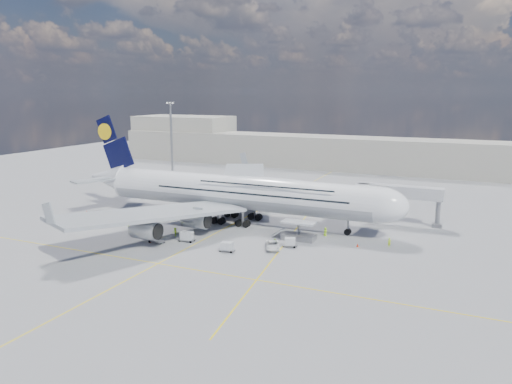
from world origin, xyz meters
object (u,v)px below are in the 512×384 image
at_px(catering_truck_outer, 235,181).
at_px(service_van, 272,245).
at_px(crew_nose, 389,242).
at_px(cone_wing_left_outer, 239,194).
at_px(dolly_nose_far, 290,242).
at_px(baggage_tug, 146,234).
at_px(dolly_row_c, 187,236).
at_px(dolly_row_b, 157,241).
at_px(cargo_loader, 298,233).
at_px(crew_tug, 175,232).
at_px(crew_loader, 275,243).
at_px(cone_wing_left_inner, 256,203).
at_px(airliner, 238,192).
at_px(cone_wing_right_outer, 152,239).
at_px(dolly_back, 138,227).
at_px(crew_wing, 129,227).
at_px(dolly_row_a, 137,233).
at_px(cone_wing_right_inner, 150,241).
at_px(dolly_nose_near, 227,246).
at_px(catering_truck_inner, 248,190).
at_px(light_mast, 171,141).
at_px(jet_bridge, 383,194).
at_px(crew_van, 325,232).
at_px(cone_nose, 357,245).
at_px(cone_tail, 87,212).

distance_m(catering_truck_outer, service_van, 61.11).
xyz_separation_m(crew_nose, cone_wing_left_outer, (-46.70, 31.72, -0.59)).
relative_size(dolly_nose_far, baggage_tug, 1.06).
bearing_deg(dolly_row_c, dolly_row_b, -154.42).
distance_m(cargo_loader, crew_tug, 24.45).
xyz_separation_m(crew_loader, cone_wing_left_inner, (-18.14, 31.82, -0.47)).
distance_m(airliner, cone_wing_right_outer, 22.22).
height_order(dolly_back, crew_wing, dolly_back).
height_order(dolly_row_a, crew_loader, crew_loader).
bearing_deg(service_van, dolly_back, 157.07).
height_order(cone_wing_left_outer, cone_wing_right_inner, cone_wing_left_outer).
distance_m(dolly_row_a, baggage_tug, 2.93).
height_order(dolly_nose_near, catering_truck_outer, catering_truck_outer).
xyz_separation_m(airliner, catering_truck_inner, (-8.99, 24.36, -4.72)).
xyz_separation_m(light_mast, cone_wing_left_inner, (36.35, -16.41, -12.92)).
distance_m(airliner, dolly_row_b, 22.51).
distance_m(cargo_loader, dolly_row_a, 32.47).
xyz_separation_m(jet_bridge, catering_truck_outer, (-48.49, 25.39, -4.93)).
height_order(light_mast, cone_wing_left_outer, light_mast).
bearing_deg(cone_wing_right_inner, cargo_loader, 28.38).
xyz_separation_m(catering_truck_inner, cone_wing_right_inner, (0.33, -45.10, -1.88)).
relative_size(dolly_nose_near, baggage_tug, 1.05).
distance_m(crew_wing, cone_wing_right_inner, 10.16).
distance_m(dolly_nose_near, cone_wing_left_outer, 50.77).
height_order(dolly_row_b, service_van, service_van).
bearing_deg(crew_tug, dolly_row_a, -169.53).
bearing_deg(crew_loader, dolly_row_c, -116.12).
bearing_deg(crew_loader, dolly_nose_near, -86.81).
bearing_deg(jet_bridge, crew_van, -122.75).
bearing_deg(cone_wing_left_outer, cone_nose, -39.48).
relative_size(dolly_row_a, crew_tug, 1.94).
height_order(jet_bridge, catering_truck_outer, jet_bridge).
height_order(light_mast, service_van, light_mast).
distance_m(dolly_row_c, crew_wing, 14.99).
bearing_deg(crew_wing, jet_bridge, -70.51).
bearing_deg(cone_tail, dolly_row_a, -23.57).
xyz_separation_m(cargo_loader, service_van, (-2.16, -7.77, -0.52)).
height_order(crew_loader, cone_wing_left_inner, crew_loader).
height_order(cargo_loader, crew_wing, cargo_loader).
distance_m(dolly_back, crew_tug, 8.72).
bearing_deg(dolly_nose_near, baggage_tug, 167.05).
relative_size(dolly_back, cone_nose, 5.02).
bearing_deg(crew_loader, dolly_back, -124.62).
bearing_deg(dolly_nose_far, airliner, 124.21).
relative_size(airliner, dolly_nose_near, 26.38).
distance_m(dolly_row_c, baggage_tug, 9.05).
height_order(catering_truck_inner, cone_tail, catering_truck_inner).
distance_m(catering_truck_outer, cone_nose, 64.13).
height_order(crew_nose, crew_loader, crew_nose).
height_order(dolly_back, cone_wing_right_inner, dolly_back).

